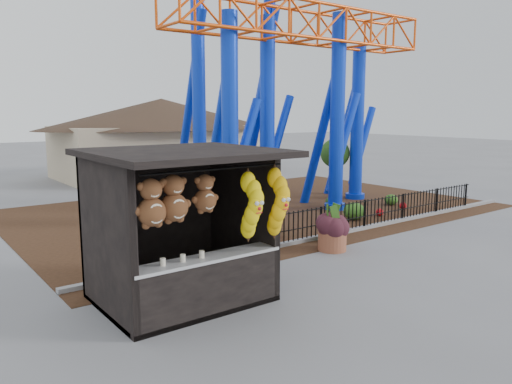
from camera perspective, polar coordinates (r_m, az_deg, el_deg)
ground at (r=11.53m, az=7.87°, el=-10.44°), size 120.00×120.00×0.00m
mulch_bed at (r=19.92m, az=-0.17°, el=-1.92°), size 18.00×12.00×0.02m
curb at (r=16.28m, az=10.46°, el=-4.43°), size 18.00×0.18×0.12m
prize_booth at (r=10.02m, az=-7.98°, el=-4.24°), size 3.50×3.40×3.12m
picket_fence at (r=16.84m, az=12.58°, el=-2.50°), size 12.20×0.06×1.00m
roller_coaster at (r=20.57m, az=2.02°, el=16.44°), size 11.00×6.37×10.82m
terracotta_planter at (r=14.17m, az=8.70°, el=-5.45°), size 1.03×1.03×0.59m
planter_foliage at (r=14.03m, az=8.76°, el=-3.02°), size 0.70×0.70×0.64m
potted_plant at (r=15.03m, az=8.08°, el=-4.21°), size 0.87×0.81×0.78m
landscaping at (r=18.44m, az=5.09°, el=-1.83°), size 7.66×4.06×0.77m
pavilion at (r=30.87m, az=-10.69°, el=7.61°), size 15.00×15.00×4.80m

